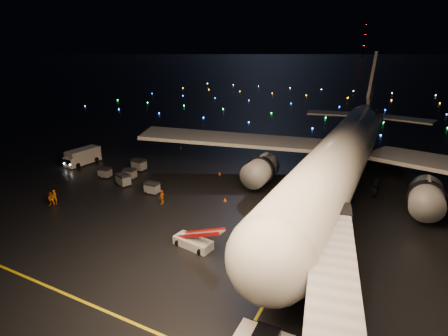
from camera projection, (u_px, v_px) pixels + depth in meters
The scene contains 20 objects.
ground at pixel (379, 72), 289.55m from camera, with size 2000.00×2000.00×0.00m, color black.
lane_centre at pixel (316, 212), 43.90m from camera, with size 0.25×80.00×0.02m, color #D4BE0B.
lane_cross at pixel (52, 288), 30.00m from camera, with size 60.00×0.25×0.02m, color #D4BE0B.
airliner at pixel (350, 124), 49.45m from camera, with size 66.16×62.85×18.75m, color silver, non-canonical shape.
belt_loader at pixel (193, 234), 35.80m from camera, with size 6.12×1.67×2.97m, color silver, non-canonical shape.
service_truck at pixel (83, 156), 61.69m from camera, with size 2.34×7.42×2.73m, color silver.
crew_a at pixel (55, 197), 45.94m from camera, with size 0.71×0.46×1.94m, color orange.
crew_b at pixel (52, 199), 45.29m from camera, with size 0.93×0.72×1.91m, color orange.
crew_c at pixel (162, 197), 45.86m from camera, with size 1.15×0.48×1.97m, color orange.
safety_cone_0 at pixel (225, 199), 46.93m from camera, with size 0.45×0.45×0.51m, color #F84D03.
safety_cone_1 at pixel (258, 181), 53.42m from camera, with size 0.41×0.41×0.46m, color #F84D03.
safety_cone_2 at pixel (220, 173), 56.53m from camera, with size 0.44×0.44×0.50m, color #F84D03.
safety_cone_3 at pixel (181, 147), 71.19m from camera, with size 0.45×0.45×0.51m, color #F84D03.
radio_mast at pixel (365, 40), 675.89m from camera, with size 1.80×1.80×64.00m, color black.
taxiway_lights at pixel (340, 104), 125.74m from camera, with size 164.00×92.00×0.36m, color black, non-canonical shape.
baggage_cart_0 at pixel (152, 188), 49.24m from camera, with size 1.89×1.32×1.60m, color gray.
baggage_cart_1 at pixel (123, 180), 52.12m from camera, with size 2.07×1.45×1.76m, color gray.
baggage_cart_2 at pixel (105, 173), 55.33m from camera, with size 1.83×1.28×1.56m, color gray.
baggage_cart_3 at pixel (130, 174), 54.88m from camera, with size 1.85×1.29×1.57m, color gray.
baggage_cart_4 at pixel (139, 165), 58.54m from camera, with size 2.19×1.53×1.86m, color gray.
Camera 1 is at (19.42, -25.64, 19.64)m, focal length 28.00 mm.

